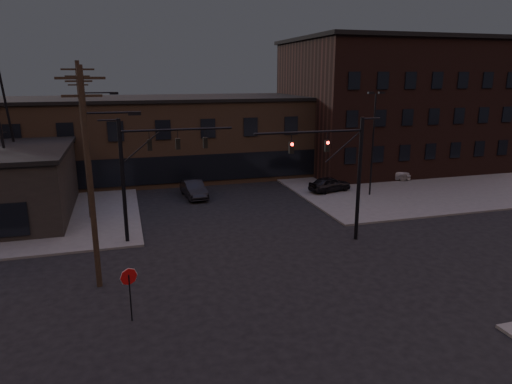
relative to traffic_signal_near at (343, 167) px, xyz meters
The scene contains 15 objects.
ground 8.56m from the traffic_signal_near, 139.97° to the right, with size 140.00×140.00×0.00m, color black.
sidewalk_ne 24.63m from the traffic_signal_near, 46.44° to the left, with size 30.00×30.00×0.15m, color #474744.
building_row 24.12m from the traffic_signal_near, 102.84° to the left, with size 40.00×12.00×8.00m, color #4E3929.
building_right 27.27m from the traffic_signal_near, 52.26° to the left, with size 22.00×16.00×14.00m, color black.
traffic_signal_near is the anchor object (origin of this frame).
traffic_signal_far 12.57m from the traffic_signal_near, 163.83° to the left, with size 7.12×0.24×8.00m.
stop_sign 15.17m from the traffic_signal_near, 154.10° to the right, with size 0.72×0.33×2.48m.
utility_pole_near 15.03m from the traffic_signal_near, behind, with size 3.70×0.28×11.00m.
utility_pole_mid 18.47m from the traffic_signal_near, 148.97° to the left, with size 3.70×0.28×11.50m.
utility_pole_far 27.33m from the traffic_signal_near, 128.10° to the left, with size 2.20×0.28×11.00m.
lot_light_a 12.21m from the traffic_signal_near, 51.18° to the left, with size 1.50×0.28×9.14m.
lot_light_b 19.92m from the traffic_signal_near, 46.74° to the left, with size 1.50×0.28×9.14m.
parked_car_lot_a 13.17m from the traffic_signal_near, 67.89° to the left, with size 1.63×4.04×1.38m, color black.
parked_car_lot_b 19.61m from the traffic_signal_near, 49.80° to the left, with size 2.05×5.05×1.46m, color #BBBBBE.
car_crossing 16.04m from the traffic_signal_near, 118.93° to the left, with size 1.59×4.57×1.51m, color black.
Camera 1 is at (-7.83, -20.90, 10.57)m, focal length 32.00 mm.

